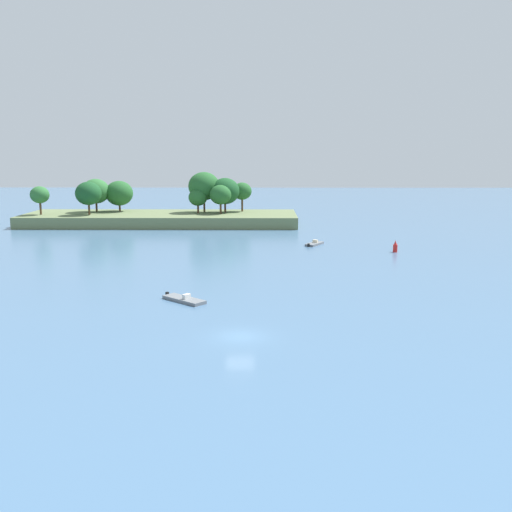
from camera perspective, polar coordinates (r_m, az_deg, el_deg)
ground_plane at (r=52.21m, az=-1.55°, el=-7.83°), size 400.00×400.00×0.00m
treeline_island at (r=130.35m, az=-9.15°, el=4.53°), size 58.77×17.43×11.24m
fishing_skiff at (r=101.27m, az=5.69°, el=1.19°), size 3.56×4.45×0.86m
small_motorboat at (r=64.29m, az=-7.00°, el=-4.20°), size 5.13×4.80×0.86m
channel_buoy_red at (r=96.35m, az=13.37°, el=0.85°), size 0.70×0.70×1.90m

